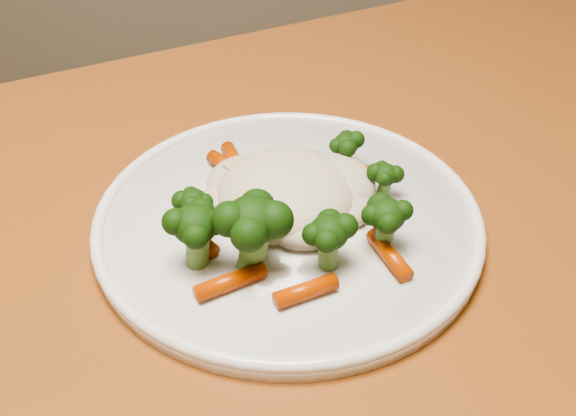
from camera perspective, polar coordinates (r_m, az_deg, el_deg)
name	(u,v)px	position (r m, az deg, el deg)	size (l,w,h in m)	color
dining_table	(275,373)	(0.59, -1.00, -12.94)	(1.33, 1.12, 0.75)	#975222
plate	(288,223)	(0.55, 0.00, -1.16)	(0.29, 0.29, 0.01)	white
meal	(283,200)	(0.53, -0.41, 0.62)	(0.18, 0.19, 0.05)	beige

